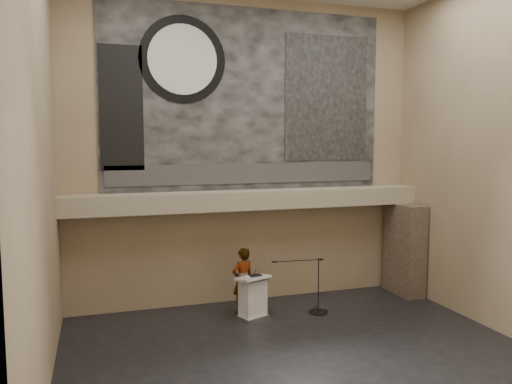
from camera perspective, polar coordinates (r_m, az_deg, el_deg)
name	(u,v)px	position (r m, az deg, el deg)	size (l,w,h in m)	color
floor	(302,355)	(11.24, 5.26, -18.08)	(10.00, 10.00, 0.00)	black
wall_back	(247,152)	(14.05, -1.00, 4.58)	(10.00, 0.02, 8.50)	#807051
wall_front	(427,164)	(6.80, 18.94, 3.04)	(10.00, 0.02, 8.50)	#807051
wall_left	(39,158)	(9.49, -23.51, 3.55)	(0.02, 8.00, 8.50)	#807051
wall_right	(499,154)	(13.10, 26.06, 3.91)	(0.02, 8.00, 8.50)	#807051
soffit	(252,200)	(13.76, -0.51, -0.88)	(10.00, 0.80, 0.50)	gray
sprinkler_left	(195,212)	(13.36, -7.02, -2.33)	(0.04, 0.04, 0.06)	#B2893D
sprinkler_right	(315,207)	(14.42, 6.78, -1.73)	(0.04, 0.04, 0.06)	#B2893D
banner	(248,100)	(14.07, -0.98, 10.49)	(8.00, 0.05, 5.00)	black
banner_text_strip	(248,174)	(14.01, -0.92, 2.12)	(7.76, 0.02, 0.55)	#2E2E2E
banner_clock_rim	(183,60)	(13.74, -8.38, 14.75)	(2.30, 2.30, 0.02)	black
banner_clock_face	(183,59)	(13.72, -8.37, 14.76)	(1.84, 1.84, 0.02)	silver
banner_building_print	(327,98)	(14.91, 8.08, 10.55)	(2.60, 0.02, 3.60)	black
banner_brick_print	(121,108)	(13.42, -15.14, 9.24)	(1.10, 0.02, 3.20)	black
stone_pier	(404,249)	(15.64, 16.60, -6.25)	(0.60, 1.40, 2.70)	#413228
lectern	(253,297)	(13.12, -0.37, -11.93)	(0.95, 0.81, 1.14)	silver
binder	(256,276)	(12.97, -0.05, -9.54)	(0.31, 0.25, 0.04)	black
papers	(250,277)	(12.93, -0.71, -9.65)	(0.20, 0.27, 0.01)	white
speaker_person	(243,281)	(13.40, -1.52, -10.09)	(0.64, 0.42, 1.76)	silver
mic_stand	(316,304)	(13.71, 6.92, -12.62)	(1.53, 0.52, 1.48)	black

